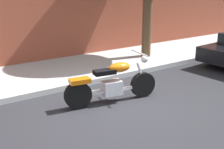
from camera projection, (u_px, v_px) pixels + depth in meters
The scene contains 3 objects.
ground_plane at pixel (125, 106), 6.53m from camera, with size 60.00×60.00×0.00m, color #28282D.
sidewalk at pixel (67, 71), 8.79m from camera, with size 21.32×2.64×0.14m, color #AAAAAA.
motorcycle at pixel (112, 84), 6.59m from camera, with size 2.20×0.77×1.10m.
Camera 1 is at (-3.64, -4.79, 2.65)m, focal length 47.34 mm.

